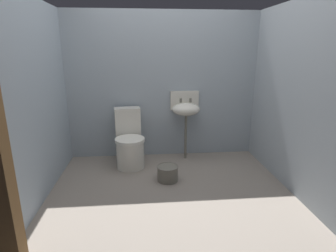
{
  "coord_description": "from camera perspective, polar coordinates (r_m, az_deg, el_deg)",
  "views": [
    {
      "loc": [
        -0.28,
        -2.79,
        1.59
      ],
      "look_at": [
        0.0,
        0.28,
        0.7
      ],
      "focal_mm": 28.86,
      "sensor_mm": 36.0,
      "label": 1
    }
  ],
  "objects": [
    {
      "name": "ground_plane",
      "position": [
        3.24,
        0.47,
        -14.11
      ],
      "size": [
        3.15,
        2.67,
        0.08
      ],
      "primitive_type": "cube",
      "color": "gray"
    },
    {
      "name": "wall_back",
      "position": [
        4.02,
        -1.17,
        8.38
      ],
      "size": [
        3.15,
        0.1,
        2.1
      ],
      "primitive_type": "cube",
      "color": "#96A3AD",
      "rests_on": "ground"
    },
    {
      "name": "wall_left",
      "position": [
        3.15,
        -26.55,
        4.59
      ],
      "size": [
        0.1,
        2.47,
        2.1
      ],
      "primitive_type": "cube",
      "color": "#93A1AD",
      "rests_on": "ground"
    },
    {
      "name": "wall_right",
      "position": [
        3.4,
        25.18,
        5.46
      ],
      "size": [
        0.1,
        2.47,
        2.1
      ],
      "primitive_type": "cube",
      "color": "#96A1A9",
      "rests_on": "ground"
    },
    {
      "name": "toilet_near_wall",
      "position": [
        3.8,
        -8.12,
        -3.6
      ],
      "size": [
        0.45,
        0.63,
        0.78
      ],
      "rotation": [
        0.0,
        0.0,
        3.27
      ],
      "color": "silver",
      "rests_on": "ground"
    },
    {
      "name": "sink",
      "position": [
        3.9,
        3.78,
        3.67
      ],
      "size": [
        0.42,
        0.35,
        0.99
      ],
      "color": "#676358",
      "rests_on": "ground"
    },
    {
      "name": "bucket",
      "position": [
        3.4,
        -0.08,
        -9.86
      ],
      "size": [
        0.27,
        0.27,
        0.19
      ],
      "color": "#676358",
      "rests_on": "ground"
    }
  ]
}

